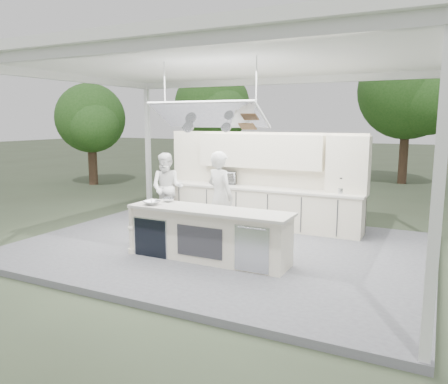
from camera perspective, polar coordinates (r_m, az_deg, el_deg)
The scene contains 12 objects.
ground at distance 9.04m, azimuth -0.35°, elevation -7.71°, with size 90.00×90.00×0.00m, color #3F4B33.
stage_deck at distance 9.03m, azimuth -0.35°, elevation -7.34°, with size 8.00×6.00×0.12m, color slate.
tent at distance 8.69m, azimuth -0.40°, elevation 16.34°, with size 8.20×6.20×3.86m.
demo_island at distance 8.02m, azimuth -2.16°, elevation -5.52°, with size 3.10×0.79×0.95m.
back_counter at distance 10.58m, azimuth 4.29°, elevation -1.87°, with size 5.08×0.72×0.95m.
back_wall_unit at distance 10.47m, azimuth 7.06°, elevation 3.38°, with size 5.05×0.48×2.25m.
tree_cluster at distance 17.96m, azimuth 13.63°, elevation 11.15°, with size 19.55×9.40×5.85m.
head_chef at distance 9.10m, azimuth -0.51°, elevation -0.64°, with size 0.70×0.46×1.91m, color white.
sous_chef at distance 10.94m, azimuth -7.41°, elevation 0.54°, with size 0.85×0.66×1.74m, color white.
toaster_oven at distance 10.97m, azimuth 0.17°, elevation 1.90°, with size 0.57×0.39×0.32m, color silver.
bowl_large at distance 8.39m, azimuth -9.42°, elevation -1.39°, with size 0.31×0.31×0.07m, color silver.
bowl_small at distance 8.65m, azimuth -7.29°, elevation -1.04°, with size 0.22×0.22×0.07m, color silver.
Camera 1 is at (3.90, -7.71, 2.66)m, focal length 35.00 mm.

